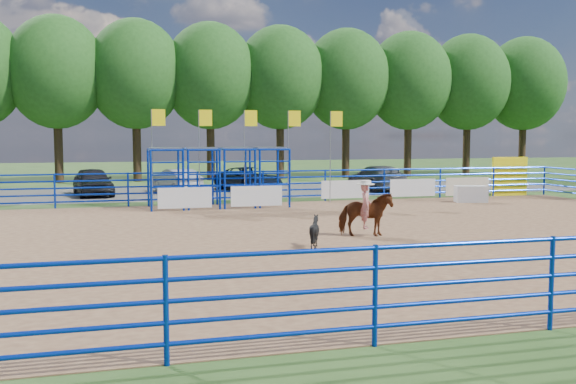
# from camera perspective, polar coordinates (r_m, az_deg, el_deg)

# --- Properties ---
(ground) EXTENTS (120.00, 120.00, 0.00)m
(ground) POSITION_cam_1_polar(r_m,az_deg,el_deg) (19.89, 4.36, -3.89)
(ground) COLOR #395B24
(ground) RESTS_ON ground
(arena_dirt) EXTENTS (30.00, 20.00, 0.02)m
(arena_dirt) POSITION_cam_1_polar(r_m,az_deg,el_deg) (19.88, 4.36, -3.86)
(arena_dirt) COLOR #8D6646
(arena_dirt) RESTS_ON ground
(gravel_strip) EXTENTS (40.00, 10.00, 0.01)m
(gravel_strip) POSITION_cam_1_polar(r_m,az_deg,el_deg) (36.24, -4.75, 0.13)
(gravel_strip) COLOR gray
(gravel_strip) RESTS_ON ground
(announcer_table) EXTENTS (1.55, 1.01, 0.76)m
(announcer_table) POSITION_cam_1_polar(r_m,az_deg,el_deg) (30.76, 15.94, -0.17)
(announcer_table) COLOR silver
(announcer_table) RESTS_ON arena_dirt
(horse_and_rider) EXTENTS (1.74, 1.15, 2.39)m
(horse_and_rider) POSITION_cam_1_polar(r_m,az_deg,el_deg) (19.60, 6.90, -1.55)
(horse_and_rider) COLOR brown
(horse_and_rider) RESTS_ON arena_dirt
(calf) EXTENTS (1.02, 0.97, 0.87)m
(calf) POSITION_cam_1_polar(r_m,az_deg,el_deg) (17.66, 2.38, -3.51)
(calf) COLOR black
(calf) RESTS_ON arena_dirt
(car_a) EXTENTS (2.38, 4.46, 1.44)m
(car_a) POSITION_cam_1_polar(r_m,az_deg,el_deg) (34.42, -16.95, 0.89)
(car_a) COLOR black
(car_a) RESTS_ON gravel_strip
(car_b) EXTENTS (2.55, 4.15, 1.29)m
(car_b) POSITION_cam_1_polar(r_m,az_deg,el_deg) (35.07, -9.88, 0.98)
(car_b) COLOR #94969C
(car_b) RESTS_ON gravel_strip
(car_c) EXTENTS (3.61, 5.20, 1.32)m
(car_c) POSITION_cam_1_polar(r_m,az_deg,el_deg) (35.90, -3.54, 1.16)
(car_c) COLOR black
(car_c) RESTS_ON gravel_strip
(car_d) EXTENTS (2.18, 4.88, 1.39)m
(car_d) POSITION_cam_1_polar(r_m,az_deg,el_deg) (36.76, 7.90, 1.27)
(car_d) COLOR slate
(car_d) RESTS_ON gravel_strip
(perimeter_fence) EXTENTS (30.10, 20.10, 1.50)m
(perimeter_fence) POSITION_cam_1_polar(r_m,az_deg,el_deg) (19.78, 4.37, -1.74)
(perimeter_fence) COLOR #082EBB
(perimeter_fence) RESTS_ON ground
(chute_assembly) EXTENTS (19.32, 2.41, 4.20)m
(chute_assembly) POSITION_cam_1_polar(r_m,az_deg,el_deg) (27.79, -5.51, 1.25)
(chute_assembly) COLOR #082EBB
(chute_assembly) RESTS_ON ground
(treeline) EXTENTS (56.40, 6.40, 11.24)m
(treeline) POSITION_cam_1_polar(r_m,az_deg,el_deg) (45.20, -6.96, 10.63)
(treeline) COLOR #3F2B19
(treeline) RESTS_ON ground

